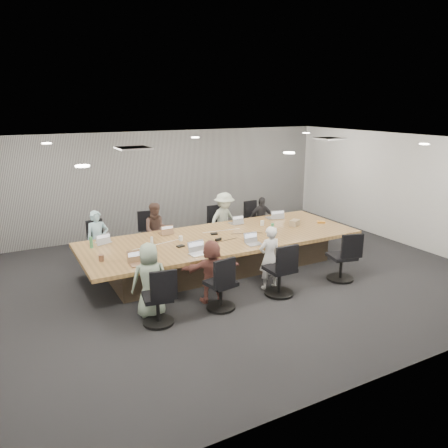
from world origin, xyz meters
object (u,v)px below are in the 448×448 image
mug_brown (101,258)px  snack_packet (321,222)px  chair_7 (341,260)px  person_6 (269,258)px  conference_table (222,251)px  laptop_3 (273,218)px  laptop_5 (199,254)px  bottle_clear (152,242)px  stapler (218,239)px  laptop_0 (103,242)px  chair_0 (95,247)px  laptop_1 (165,233)px  chair_5 (221,287)px  bottle_green_right (272,229)px  bottle_green_left (91,242)px  chair_4 (158,301)px  chair_1 (152,237)px  person_2 (224,220)px  person_0 (98,240)px  canvas_bag (295,223)px  laptop_4 (140,264)px  chair_2 (218,229)px  chair_6 (280,273)px  person_3 (261,219)px  person_1 (157,231)px  laptop_2 (235,223)px  person_5 (212,271)px  chair_3 (254,224)px  laptop_6 (255,244)px

mug_brown → snack_packet: bearing=1.7°
chair_7 → person_6: 1.59m
conference_table → laptop_3: size_ratio=17.19×
laptop_5 → bottle_clear: bearing=118.2°
laptop_3 → mug_brown: 4.66m
stapler → laptop_0: bearing=140.7°
chair_0 → laptop_1: laptop_1 is taller
chair_5 → bottle_green_right: bottle_green_right is taller
chair_0 → snack_packet: snack_packet is taller
bottle_clear → bottle_green_left: bearing=157.3°
chair_4 → bottle_clear: (0.54, 1.80, 0.43)m
chair_1 → person_2: person_2 is taller
snack_packet → person_0: bearing=163.5°
laptop_5 → canvas_bag: bearing=8.4°
chair_5 → person_0: (-1.44, 3.05, 0.24)m
laptop_5 → chair_0: bearing=113.2°
laptop_4 → bottle_green_right: 3.19m
chair_2 → canvas_bag: canvas_bag is taller
laptop_0 → bottle_clear: bottle_clear is taller
laptop_0 → chair_5: bearing=108.2°
chair_4 → chair_2: bearing=59.6°
laptop_1 → chair_6: bearing=118.3°
chair_2 → stapler: bearing=62.9°
mug_brown → person_3: bearing=19.9°
person_0 → mug_brown: (-0.29, -1.64, 0.15)m
chair_6 → snack_packet: 2.81m
person_0 → person_1: 1.36m
laptop_1 → snack_packet: bearing=165.9°
laptop_2 → mug_brown: size_ratio=2.43×
bottle_clear → mug_brown: bottle_clear is taller
person_2 → bottle_green_right: size_ratio=5.56×
person_5 → chair_0: bearing=-50.9°
chair_3 → laptop_3: laptop_3 is taller
canvas_bag → laptop_6: bearing=-154.2°
canvas_bag → snack_packet: canvas_bag is taller
chair_0 → laptop_5: (1.44, -2.50, 0.39)m
conference_table → bottle_green_right: bottle_green_right is taller
chair_1 → bottle_green_left: 2.05m
person_0 → chair_0: bearing=93.1°
person_6 → snack_packet: size_ratio=6.96×
mug_brown → chair_6: bearing=-25.3°
chair_0 → laptop_5: laptop_5 is taller
person_3 → laptop_4: 4.51m
snack_packet → person_1: bearing=157.9°
chair_3 → chair_5: (-2.80, -3.40, 0.04)m
laptop_2 → laptop_3: 1.10m
laptop_4 → person_2: bearing=39.2°
chair_4 → laptop_6: (2.42, 0.90, 0.35)m
chair_5 → stapler: size_ratio=5.24×
snack_packet → bottle_green_left: bearing=172.6°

